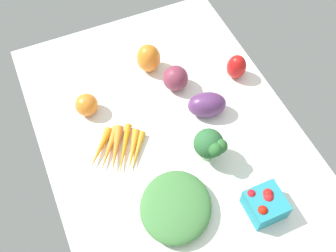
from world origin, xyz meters
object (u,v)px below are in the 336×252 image
Objects in this scene: broccoli_head at (211,145)px; red_onion_center at (175,78)px; eggplant at (207,105)px; heirloom_tomato_orange at (87,105)px; leafy_greens_clump at (176,206)px; berry_basket at (265,204)px; bell_pepper_red at (236,67)px; carrot_bunch at (118,149)px; bell_pepper_orange at (148,58)px.

red_onion_center is (-28.37, 1.93, -3.02)cm from broccoli_head.
heirloom_tomato_orange is at bearing 173.12° from eggplant.
heirloom_tomato_orange is 0.34× the size of leafy_greens_clump.
eggplant is at bearing 66.15° from heirloom_tomato_orange.
eggplant is at bearing 156.10° from broccoli_head.
broccoli_head is at bearing -162.56° from berry_basket.
bell_pepper_red is (-9.57, 15.56, 0.54)cm from eggplant.
carrot_bunch is at bearing -75.27° from bell_pepper_red.
bell_pepper_red is 50.14cm from heirloom_tomato_orange.
bell_pepper_red is 52.11cm from leafy_greens_clump.
red_onion_center is at bearing -174.78° from berry_basket.
broccoli_head is at bearing -42.11° from bell_pepper_red.
bell_pepper_red is at bearing 79.31° from red_onion_center.
carrot_bunch is 18.23cm from heirloom_tomato_orange.
bell_pepper_orange is 26.17cm from heirloom_tomato_orange.
red_onion_center is at bearing 126.33° from eggplant.
bell_pepper_red reaches higher than carrot_bunch.
berry_basket is 35.28cm from eggplant.
berry_basket is at bearing -19.43° from bell_pepper_red.
bell_pepper_red is at bearing 60.03° from bell_pepper_orange.
heirloom_tomato_orange is 0.86× the size of red_onion_center.
carrot_bunch is at bearing -37.78° from bell_pepper_orange.
berry_basket is 47.56cm from bell_pepper_red.
eggplant is (24.15, 9.74, -1.13)cm from bell_pepper_orange.
bell_pepper_red reaches higher than berry_basket.
berry_basket is at bearing 34.00° from heirloom_tomato_orange.
broccoli_head reaches higher than eggplant.
leafy_greens_clump is at bearing -46.66° from bell_pepper_red.
leafy_greens_clump is (26.17, -22.32, -1.17)cm from eggplant.
carrot_bunch is at bearing -117.67° from broccoli_head.
leafy_greens_clump is at bearing 16.12° from heirloom_tomato_orange.
berry_basket is at bearing 67.57° from leafy_greens_clump.
heirloom_tomato_orange reaches higher than leafy_greens_clump.
heirloom_tomato_orange is (-15.15, -34.27, -0.36)cm from eggplant.
berry_basket is at bearing 17.44° from broccoli_head.
leafy_greens_clump is (-9.11, -22.06, -0.72)cm from berry_basket.
broccoli_head is at bearing -96.93° from eggplant.
berry_basket is 1.15× the size of red_onion_center.
bell_pepper_orange is 51.93cm from leafy_greens_clump.
bell_pepper_orange reaches higher than heirloom_tomato_orange.
red_onion_center is at bearing 86.61° from heirloom_tomato_orange.
carrot_bunch is (-32.76, -30.15, -2.24)cm from berry_basket.
broccoli_head is 27.49cm from carrot_bunch.
heirloom_tomato_orange is at bearing -167.67° from carrot_bunch.
bell_pepper_red is (-24.55, 22.19, -2.70)cm from broccoli_head.
bell_pepper_orange is 11.91cm from red_onion_center.
broccoli_head reaches higher than bell_pepper_orange.
carrot_bunch is 2.24× the size of bell_pepper_red.
bell_pepper_red is at bearing 137.89° from broccoli_head.
eggplant is at bearing -58.40° from bell_pepper_red.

